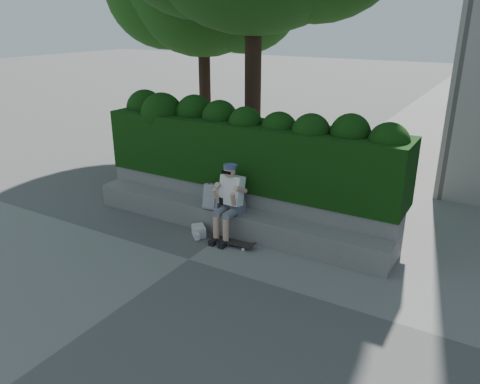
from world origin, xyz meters
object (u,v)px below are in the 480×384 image
Objects in this scene: skateboard at (232,242)px; backpack_ground at (199,231)px; person at (230,199)px; backpack_plaid at (213,197)px.

backpack_ground is (-0.72, 0.02, 0.03)m from skateboard.
backpack_ground is (-0.52, -0.25, -0.66)m from person.
backpack_plaid reaches higher than skateboard.
backpack_ground reaches higher than skateboard.
person is 3.00× the size of backpack_plaid.
backpack_plaid is (-0.63, 0.35, 0.61)m from skateboard.
backpack_plaid is at bearing 116.74° from backpack_ground.
backpack_plaid is 0.68m from backpack_ground.
backpack_ground is (-0.10, -0.33, -0.58)m from backpack_plaid.
skateboard is 2.59× the size of backpack_ground.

